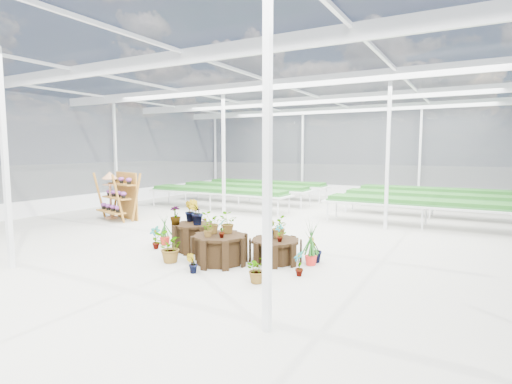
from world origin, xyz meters
The scene contains 10 objects.
ground_plane centered at (0.00, 0.00, 0.00)m, with size 24.00×24.00×0.00m, color gray.
greenhouse_shell centered at (0.00, 0.00, 2.25)m, with size 18.00×24.00×4.50m, color white, non-canonical shape.
steel_frame centered at (0.00, 0.00, 2.25)m, with size 18.00×24.00×4.50m, color silver, non-canonical shape.
nursery_benches centered at (0.00, 7.20, 0.42)m, with size 16.00×7.00×0.84m, color silver, non-canonical shape.
plinth_tall centered at (-0.60, -1.01, 0.33)m, with size 0.98×0.98×0.67m, color black.
plinth_mid centered at (0.60, -1.61, 0.31)m, with size 1.19×1.19×0.63m, color black.
plinth_low centered at (1.60, -0.91, 0.25)m, with size 1.12×1.12×0.50m, color black.
shelf_rack centered at (-5.60, 1.18, 0.84)m, with size 1.58×0.84×1.67m, color #916021, non-canonical shape.
bird_table centered at (-5.99, 1.21, 0.85)m, with size 0.40×0.40×1.70m, color #B57A51, non-canonical shape.
nursery_plants centered at (0.39, -1.16, 0.51)m, with size 4.42×2.83×1.28m.
Camera 1 is at (5.39, -8.63, 2.45)m, focal length 28.00 mm.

